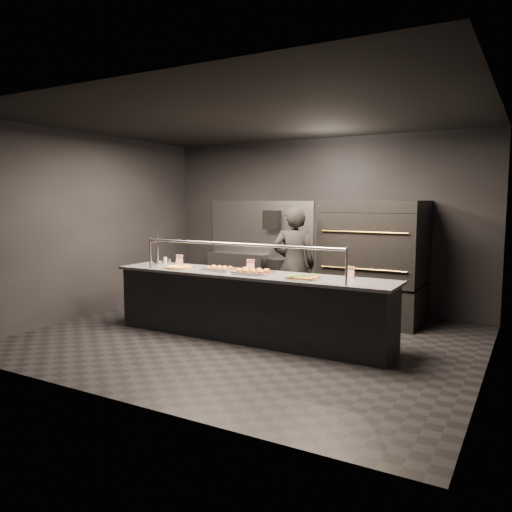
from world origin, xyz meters
name	(u,v)px	position (x,y,z in m)	size (l,w,h in m)	color
room	(249,231)	(-0.02, 0.05, 1.50)	(6.04, 6.00, 3.00)	black
service_counter	(249,306)	(0.00, 0.00, 0.46)	(4.10, 0.78, 1.37)	black
pizza_oven	(375,260)	(1.20, 1.90, 0.97)	(1.50, 1.23, 1.91)	black
prep_shelf	(238,276)	(-1.60, 2.32, 0.45)	(1.20, 0.35, 0.90)	#99999E
towel_dispenser	(272,220)	(-0.90, 2.39, 1.55)	(0.30, 0.20, 0.35)	black
fire_extinguisher	(299,247)	(-0.35, 2.40, 1.06)	(0.14, 0.14, 0.51)	#B2B2B7
beer_tap	(157,256)	(-1.60, -0.03, 1.07)	(0.14, 0.19, 0.53)	silver
round_pizza	(180,267)	(-1.13, -0.09, 0.94)	(0.45, 0.45, 0.03)	silver
slider_tray_a	(219,269)	(-0.49, 0.00, 0.95)	(0.43, 0.33, 0.07)	silver
slider_tray_b	(253,272)	(0.10, -0.06, 0.95)	(0.56, 0.46, 0.08)	silver
square_pizza	(303,277)	(0.85, -0.09, 0.94)	(0.46, 0.46, 0.05)	silver
condiment_jar	(167,260)	(-1.67, 0.27, 0.96)	(0.15, 0.06, 0.10)	silver
tent_cards	(254,265)	(-0.07, 0.28, 1.00)	(2.89, 0.04, 0.15)	white
trash_bin	(280,282)	(-0.64, 2.22, 0.43)	(0.52, 0.52, 0.86)	black
worker	(294,265)	(0.14, 1.15, 0.91)	(0.67, 0.44, 1.82)	black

